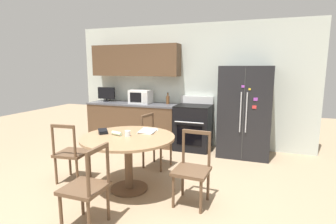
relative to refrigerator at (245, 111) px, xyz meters
The scene contains 17 objects.
ground_plane 2.67m from the refrigerator, 119.05° to the right, with size 14.00×14.00×0.00m, color #9E8466.
back_wall 1.68m from the refrigerator, 166.01° to the left, with size 5.20×0.44×2.60m.
kitchen_counter 2.44m from the refrigerator, behind, with size 2.06×0.64×0.90m.
refrigerator is the anchor object (origin of this frame).
oven_range 1.09m from the refrigerator, behind, with size 0.71×0.68×1.08m.
microwave 2.25m from the refrigerator, behind, with size 0.47×0.35×0.30m.
countertop_tv 3.16m from the refrigerator, behind, with size 0.43×0.16×0.33m.
counter_bottle 1.65m from the refrigerator, behind, with size 0.07×0.07×0.25m.
dining_table 2.51m from the refrigerator, 124.00° to the right, with size 1.28×1.28×0.77m.
dining_chair_left 3.17m from the refrigerator, 137.45° to the right, with size 0.46×0.46×0.90m.
dining_chair_far 1.84m from the refrigerator, 140.16° to the right, with size 0.48×0.48×0.90m.
dining_chair_right 2.23m from the refrigerator, 102.59° to the right, with size 0.44×0.44×0.90m.
dining_chair_near 3.33m from the refrigerator, 115.07° to the right, with size 0.42×0.42×0.90m.
candle_glass 2.50m from the refrigerator, 124.18° to the right, with size 0.08×0.08×0.08m.
folded_napkin 2.60m from the refrigerator, 127.03° to the right, with size 0.17×0.09×0.05m.
wallet 2.74m from the refrigerator, 130.98° to the right, with size 0.17×0.17×0.07m.
mail_stack 2.15m from the refrigerator, 125.43° to the right, with size 0.26×0.33×0.02m.
Camera 1 is at (1.50, -2.92, 1.69)m, focal length 28.00 mm.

